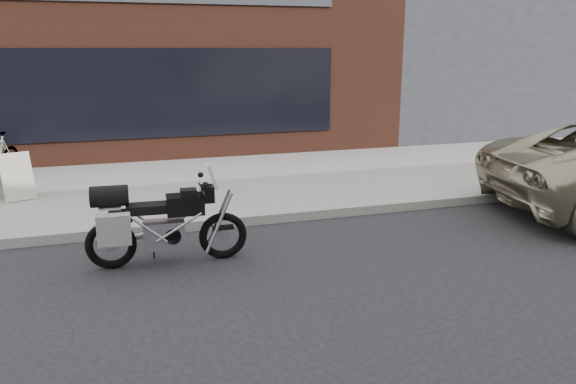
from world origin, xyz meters
name	(u,v)px	position (x,y,z in m)	size (l,w,h in m)	color
ground	(383,351)	(0.00, 0.00, 0.00)	(120.00, 120.00, 0.00)	black
near_sidewalk	(229,179)	(0.00, 7.00, 0.07)	(44.00, 6.00, 0.15)	gray
storefront	(115,63)	(-2.00, 13.98, 2.25)	(14.00, 10.07, 4.50)	#4E2519
neighbour_building	(459,39)	(10.00, 14.00, 3.00)	(10.00, 10.00, 6.00)	#2A2B2F
motorcycle	(156,223)	(-1.78, 2.79, 0.56)	(2.05, 0.66, 1.29)	black
sandwich_sign	(16,176)	(-3.88, 6.29, 0.56)	(0.65, 0.62, 0.81)	beige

